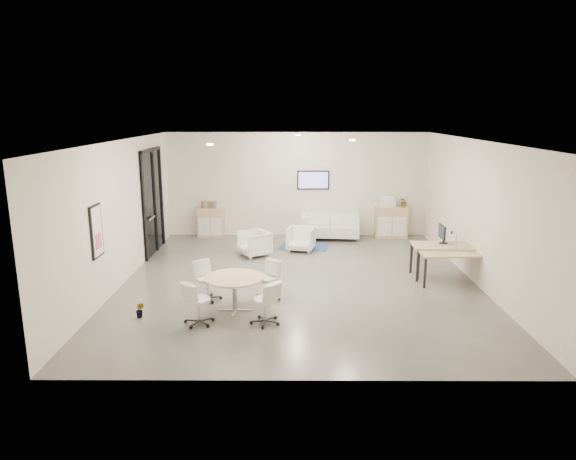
{
  "coord_description": "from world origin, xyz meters",
  "views": [
    {
      "loc": [
        -0.21,
        -11.27,
        3.83
      ],
      "look_at": [
        -0.26,
        0.4,
        1.11
      ],
      "focal_mm": 32.0,
      "sensor_mm": 36.0,
      "label": 1
    }
  ],
  "objects_px": {
    "armchair_right": "(301,238)",
    "round_table": "(234,281)",
    "loveseat": "(330,227)",
    "sideboard_left": "(211,223)",
    "armchair_left": "(254,242)",
    "desk_front": "(451,256)",
    "sideboard_right": "(391,222)",
    "desk_rear": "(445,248)"
  },
  "relations": [
    {
      "from": "sideboard_left",
      "to": "armchair_right",
      "type": "bearing_deg",
      "value": -30.6
    },
    {
      "from": "sideboard_right",
      "to": "armchair_left",
      "type": "relative_size",
      "value": 1.3
    },
    {
      "from": "armchair_right",
      "to": "desk_rear",
      "type": "xyz_separation_m",
      "value": [
        3.31,
        -2.34,
        0.33
      ]
    },
    {
      "from": "sideboard_left",
      "to": "sideboard_right",
      "type": "relative_size",
      "value": 0.93
    },
    {
      "from": "loveseat",
      "to": "armchair_right",
      "type": "distance_m",
      "value": 1.69
    },
    {
      "from": "desk_rear",
      "to": "armchair_left",
      "type": "bearing_deg",
      "value": 160.83
    },
    {
      "from": "loveseat",
      "to": "round_table",
      "type": "distance_m",
      "value": 6.33
    },
    {
      "from": "sideboard_right",
      "to": "loveseat",
      "type": "distance_m",
      "value": 1.92
    },
    {
      "from": "armchair_left",
      "to": "round_table",
      "type": "relative_size",
      "value": 0.65
    },
    {
      "from": "loveseat",
      "to": "armchair_left",
      "type": "bearing_deg",
      "value": -133.76
    },
    {
      "from": "sideboard_left",
      "to": "desk_rear",
      "type": "height_order",
      "value": "sideboard_left"
    },
    {
      "from": "armchair_left",
      "to": "desk_front",
      "type": "height_order",
      "value": "armchair_left"
    },
    {
      "from": "armchair_left",
      "to": "armchair_right",
      "type": "height_order",
      "value": "armchair_left"
    },
    {
      "from": "sideboard_left",
      "to": "armchair_left",
      "type": "distance_m",
      "value": 2.62
    },
    {
      "from": "sideboard_left",
      "to": "desk_rear",
      "type": "xyz_separation_m",
      "value": [
        6.08,
        -3.97,
        0.25
      ]
    },
    {
      "from": "sideboard_right",
      "to": "loveseat",
      "type": "height_order",
      "value": "sideboard_right"
    },
    {
      "from": "sideboard_right",
      "to": "round_table",
      "type": "relative_size",
      "value": 0.84
    },
    {
      "from": "desk_rear",
      "to": "round_table",
      "type": "relative_size",
      "value": 1.33
    },
    {
      "from": "loveseat",
      "to": "desk_rear",
      "type": "relative_size",
      "value": 1.19
    },
    {
      "from": "desk_front",
      "to": "round_table",
      "type": "relative_size",
      "value": 1.26
    },
    {
      "from": "sideboard_left",
      "to": "armchair_left",
      "type": "height_order",
      "value": "sideboard_left"
    },
    {
      "from": "armchair_right",
      "to": "round_table",
      "type": "height_order",
      "value": "armchair_right"
    },
    {
      "from": "desk_front",
      "to": "desk_rear",
      "type": "bearing_deg",
      "value": 88.1
    },
    {
      "from": "sideboard_left",
      "to": "round_table",
      "type": "xyz_separation_m",
      "value": [
        1.38,
        -6.1,
        0.17
      ]
    },
    {
      "from": "loveseat",
      "to": "armchair_right",
      "type": "relative_size",
      "value": 2.46
    },
    {
      "from": "armchair_left",
      "to": "sideboard_left",
      "type": "bearing_deg",
      "value": -176.85
    },
    {
      "from": "desk_rear",
      "to": "round_table",
      "type": "xyz_separation_m",
      "value": [
        -4.69,
        -2.13,
        -0.09
      ]
    },
    {
      "from": "loveseat",
      "to": "desk_rear",
      "type": "distance_m",
      "value": 4.48
    },
    {
      "from": "sideboard_left",
      "to": "armchair_left",
      "type": "bearing_deg",
      "value": -55.22
    },
    {
      "from": "armchair_left",
      "to": "desk_front",
      "type": "bearing_deg",
      "value": 31.86
    },
    {
      "from": "sideboard_right",
      "to": "armchair_right",
      "type": "distance_m",
      "value": 3.25
    },
    {
      "from": "sideboard_left",
      "to": "desk_front",
      "type": "xyz_separation_m",
      "value": [
        6.09,
        -4.44,
        0.21
      ]
    },
    {
      "from": "armchair_left",
      "to": "round_table",
      "type": "distance_m",
      "value": 3.96
    },
    {
      "from": "sideboard_left",
      "to": "loveseat",
      "type": "bearing_deg",
      "value": -3.27
    },
    {
      "from": "sideboard_right",
      "to": "desk_rear",
      "type": "height_order",
      "value": "sideboard_right"
    },
    {
      "from": "sideboard_left",
      "to": "loveseat",
      "type": "relative_size",
      "value": 0.49
    },
    {
      "from": "desk_rear",
      "to": "desk_front",
      "type": "distance_m",
      "value": 0.47
    },
    {
      "from": "sideboard_right",
      "to": "desk_rear",
      "type": "xyz_separation_m",
      "value": [
        0.5,
        -3.95,
        0.22
      ]
    },
    {
      "from": "round_table",
      "to": "armchair_right",
      "type": "bearing_deg",
      "value": 72.83
    },
    {
      "from": "sideboard_right",
      "to": "desk_front",
      "type": "bearing_deg",
      "value": -83.45
    },
    {
      "from": "desk_front",
      "to": "round_table",
      "type": "xyz_separation_m",
      "value": [
        -4.71,
        -1.66,
        -0.05
      ]
    },
    {
      "from": "sideboard_right",
      "to": "desk_front",
      "type": "xyz_separation_m",
      "value": [
        0.51,
        -4.42,
        0.18
      ]
    }
  ]
}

